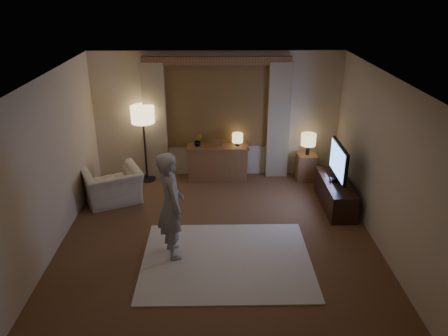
{
  "coord_description": "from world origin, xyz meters",
  "views": [
    {
      "loc": [
        -0.02,
        -5.83,
        3.86
      ],
      "look_at": [
        0.1,
        0.6,
        1.07
      ],
      "focal_mm": 35.0,
      "sensor_mm": 36.0,
      "label": 1
    }
  ],
  "objects_px": {
    "side_table": "(306,167)",
    "tv_stand": "(335,194)",
    "armchair": "(113,186)",
    "person": "(171,205)",
    "sideboard": "(218,163)"
  },
  "relations": [
    {
      "from": "side_table",
      "to": "tv_stand",
      "type": "height_order",
      "value": "side_table"
    },
    {
      "from": "armchair",
      "to": "person",
      "type": "height_order",
      "value": "person"
    },
    {
      "from": "sideboard",
      "to": "side_table",
      "type": "xyz_separation_m",
      "value": [
        1.83,
        -0.05,
        -0.07
      ]
    },
    {
      "from": "sideboard",
      "to": "armchair",
      "type": "bearing_deg",
      "value": -153.32
    },
    {
      "from": "sideboard",
      "to": "side_table",
      "type": "distance_m",
      "value": 1.84
    },
    {
      "from": "tv_stand",
      "to": "person",
      "type": "distance_m",
      "value": 3.26
    },
    {
      "from": "sideboard",
      "to": "side_table",
      "type": "bearing_deg",
      "value": -1.56
    },
    {
      "from": "armchair",
      "to": "side_table",
      "type": "relative_size",
      "value": 1.77
    },
    {
      "from": "armchair",
      "to": "tv_stand",
      "type": "relative_size",
      "value": 0.71
    },
    {
      "from": "sideboard",
      "to": "armchair",
      "type": "xyz_separation_m",
      "value": [
        -1.96,
        -0.99,
        -0.03
      ]
    },
    {
      "from": "armchair",
      "to": "side_table",
      "type": "height_order",
      "value": "armchair"
    },
    {
      "from": "armchair",
      "to": "person",
      "type": "bearing_deg",
      "value": 100.21
    },
    {
      "from": "armchair",
      "to": "side_table",
      "type": "bearing_deg",
      "value": 168.03
    },
    {
      "from": "sideboard",
      "to": "person",
      "type": "xyz_separation_m",
      "value": [
        -0.7,
        -2.73,
        0.49
      ]
    },
    {
      "from": "person",
      "to": "tv_stand",
      "type": "bearing_deg",
      "value": -81.99
    }
  ]
}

